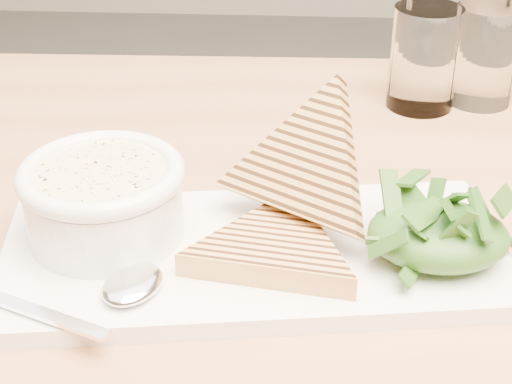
# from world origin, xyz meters

# --- Properties ---
(table_top) EXTENTS (1.24, 0.85, 0.04)m
(table_top) POSITION_xyz_m (-0.21, 0.21, 0.71)
(table_top) COLOR #A87146
(table_top) RESTS_ON ground
(platter) EXTENTS (0.39, 0.22, 0.01)m
(platter) POSITION_xyz_m (-0.31, 0.19, 0.74)
(platter) COLOR white
(platter) RESTS_ON table_top
(soup_bowl) EXTENTS (0.12, 0.12, 0.05)m
(soup_bowl) POSITION_xyz_m (-0.43, 0.20, 0.77)
(soup_bowl) COLOR white
(soup_bowl) RESTS_ON platter
(soup) EXTENTS (0.10, 0.10, 0.01)m
(soup) POSITION_xyz_m (-0.43, 0.20, 0.80)
(soup) COLOR beige
(soup) RESTS_ON soup_bowl
(bowl_rim) EXTENTS (0.12, 0.12, 0.01)m
(bowl_rim) POSITION_xyz_m (-0.43, 0.20, 0.80)
(bowl_rim) COLOR white
(bowl_rim) RESTS_ON soup_bowl
(sandwich_flat) EXTENTS (0.17, 0.17, 0.02)m
(sandwich_flat) POSITION_xyz_m (-0.30, 0.18, 0.75)
(sandwich_flat) COLOR #BA8644
(sandwich_flat) RESTS_ON platter
(sandwich_lean) EXTENTS (0.21, 0.21, 0.16)m
(sandwich_lean) POSITION_xyz_m (-0.28, 0.23, 0.79)
(sandwich_lean) COLOR #BA8644
(sandwich_lean) RESTS_ON sandwich_flat
(salad_base) EXTENTS (0.10, 0.08, 0.04)m
(salad_base) POSITION_xyz_m (-0.18, 0.19, 0.76)
(salad_base) COLOR black
(salad_base) RESTS_ON platter
(arugula_pile) EXTENTS (0.11, 0.10, 0.05)m
(arugula_pile) POSITION_xyz_m (-0.18, 0.19, 0.77)
(arugula_pile) COLOR #3D6B21
(arugula_pile) RESTS_ON platter
(spoon_bowl) EXTENTS (0.05, 0.06, 0.01)m
(spoon_bowl) POSITION_xyz_m (-0.39, 0.14, 0.75)
(spoon_bowl) COLOR silver
(spoon_bowl) RESTS_ON platter
(spoon_handle) EXTENTS (0.12, 0.06, 0.00)m
(spoon_handle) POSITION_xyz_m (-0.46, 0.11, 0.75)
(spoon_handle) COLOR silver
(spoon_handle) RESTS_ON platter
(glass_near) EXTENTS (0.07, 0.07, 0.11)m
(glass_near) POSITION_xyz_m (-0.16, 0.49, 0.78)
(glass_near) COLOR white
(glass_near) RESTS_ON table_top
(glass_far) EXTENTS (0.07, 0.07, 0.10)m
(glass_far) POSITION_xyz_m (-0.09, 0.50, 0.78)
(glass_far) COLOR white
(glass_far) RESTS_ON table_top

